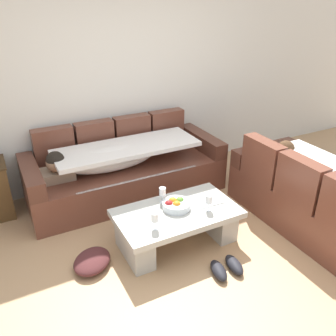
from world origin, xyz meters
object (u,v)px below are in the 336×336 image
Objects in this scene: wine_glass_far_back at (163,192)px; crumpled_garment at (92,261)px; couch_along_wall at (123,170)px; wine_glass_near_right at (209,200)px; fruit_bowl at (176,204)px; pair_of_shoes at (226,268)px; couch_near_window at (319,199)px; open_magazine at (207,201)px; coffee_table at (177,223)px; wine_glass_near_left at (155,218)px.

wine_glass_far_back reaches higher than crumpled_garment.
wine_glass_near_right is (0.40, -1.30, 0.17)m from couch_along_wall.
fruit_bowl is at bearing 146.52° from wine_glass_near_right.
couch_near_window is at bearing 6.32° from pair_of_shoes.
wine_glass_far_back reaches higher than open_magazine.
wine_glass_far_back is (-0.05, 0.21, 0.26)m from coffee_table.
wine_glass_near_right is 0.49× the size of pair_of_shoes.
fruit_bowl is 0.33m from wine_glass_near_right.
couch_near_window is 7.15× the size of open_magazine.
wine_glass_far_back reaches higher than coffee_table.
pair_of_shoes is 0.85× the size of crumpled_garment.
wine_glass_near_left is at bearing -164.01° from open_magazine.
open_magazine is (0.08, 0.14, -0.11)m from wine_glass_near_right.
pair_of_shoes is at bearing -73.80° from fruit_bowl.
open_magazine is (0.36, 0.01, 0.15)m from coffee_table.
couch_near_window reaches higher than open_magazine.
crumpled_garment is (-0.55, 0.21, -0.44)m from wine_glass_near_left.
couch_near_window reaches higher than wine_glass_near_left.
wine_glass_far_back is at bearing 66.85° from couch_near_window.
fruit_bowl is at bearing 73.43° from coffee_table.
coffee_table is at bearing -3.36° from crumpled_garment.
wine_glass_far_back is 0.59× the size of open_magazine.
couch_near_window is at bearing -14.79° from wine_glass_near_right.
fruit_bowl is 0.83× the size of pair_of_shoes.
crumpled_garment is at bearing 179.90° from fruit_bowl.
wine_glass_near_left is 0.71m from open_magazine.
couch_along_wall is at bearing 44.56° from couch_near_window.
wine_glass_near_right is 0.59× the size of open_magazine.
crumpled_garment is at bearing 158.95° from wine_glass_near_left.
wine_glass_far_back is 0.94m from pair_of_shoes.
open_magazine is 0.83× the size of pair_of_shoes.
wine_glass_near_left is (-0.20, -1.33, 0.17)m from couch_along_wall.
coffee_table is 0.40m from wine_glass_near_right.
couch_near_window reaches higher than crumpled_garment.
open_magazine is at bearing -67.49° from couch_along_wall.
coffee_table is 0.44m from wine_glass_near_left.
wine_glass_near_right is at bearing -118.27° from open_magazine.
fruit_bowl is at bearing 32.41° from wine_glass_near_left.
couch_along_wall reaches higher than crumpled_garment.
fruit_bowl is 0.70× the size of crumpled_garment.
fruit_bowl is at bearing 175.78° from open_magazine.
wine_glass_near_left is at bearing -21.05° from crumpled_garment.
wine_glass_near_left is (-1.79, 0.28, 0.16)m from couch_near_window.
wine_glass_far_back is 0.94m from crumpled_garment.
wine_glass_far_back is (-0.07, 0.16, 0.07)m from fruit_bowl.
wine_glass_near_left is 0.46m from wine_glass_far_back.
wine_glass_near_left is at bearing -147.59° from fruit_bowl.
wine_glass_far_back is at bearing -86.01° from couch_along_wall.
fruit_bowl is 0.35m from open_magazine.
pair_of_shoes is 1.24m from crumpled_garment.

